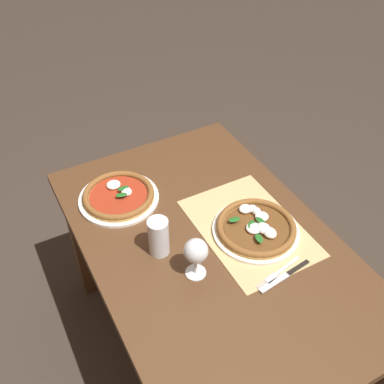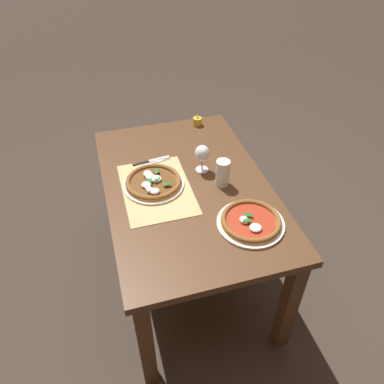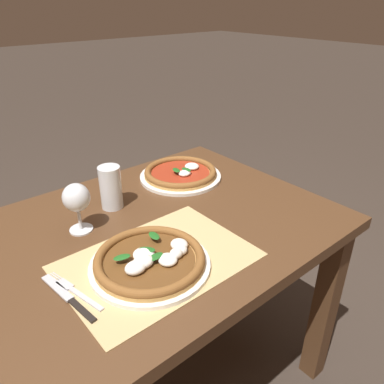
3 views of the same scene
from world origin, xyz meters
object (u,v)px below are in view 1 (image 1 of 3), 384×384
(pizza_far, at_px, (119,196))
(pint_glass, at_px, (159,237))
(knife, at_px, (285,276))
(fork, at_px, (278,273))
(pizza_near, at_px, (256,227))
(wine_glass, at_px, (196,252))

(pizza_far, height_order, pint_glass, pint_glass)
(knife, bearing_deg, pint_glass, 46.76)
(pint_glass, bearing_deg, fork, -132.19)
(knife, bearing_deg, pizza_far, 29.34)
(pint_glass, bearing_deg, pizza_far, 5.10)
(pizza_near, distance_m, knife, 0.22)
(pizza_far, bearing_deg, knife, -150.66)
(pizza_near, height_order, pizza_far, pizza_near)
(fork, bearing_deg, wine_glass, 61.15)
(pizza_far, relative_size, pint_glass, 2.16)
(pizza_far, bearing_deg, pint_glass, -174.90)
(pint_glass, bearing_deg, wine_glass, -155.79)
(fork, height_order, knife, knife)
(pizza_near, bearing_deg, fork, 167.95)
(wine_glass, height_order, fork, wine_glass)
(pizza_near, distance_m, wine_glass, 0.30)
(pizza_far, height_order, fork, pizza_far)
(fork, distance_m, knife, 0.02)
(wine_glass, distance_m, knife, 0.31)
(pizza_near, height_order, fork, pizza_near)
(pizza_near, height_order, wine_glass, wine_glass)
(pizza_far, xyz_separation_m, wine_glass, (-0.46, -0.09, 0.09))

